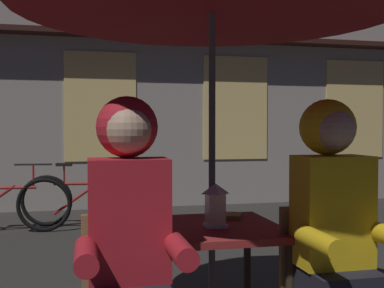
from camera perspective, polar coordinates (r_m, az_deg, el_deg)
name	(u,v)px	position (r m, az deg, el deg)	size (l,w,h in m)	color
cafe_table	(212,244)	(2.60, 2.40, -11.93)	(0.72, 0.72, 0.74)	maroon
lantern	(215,204)	(2.52, 2.81, -7.20)	(0.11, 0.11, 0.23)	white
chair_right	(328,288)	(2.49, 15.97, -16.22)	(0.40, 0.40, 0.87)	olive
person_left_hooded	(129,226)	(2.06, -7.53, -9.68)	(0.45, 0.56, 1.40)	black
person_right_hooded	(335,216)	(2.35, 16.73, -8.30)	(0.45, 0.56, 1.40)	black
shopfront_building	(167,18)	(8.16, -3.03, 14.85)	(10.00, 0.93, 6.20)	#9E9389
bicycle_second	(0,204)	(6.21, -22.01, -6.72)	(1.68, 0.22, 0.84)	black
bicycle_third	(86,199)	(6.35, -12.52, -6.43)	(1.67, 0.27, 0.84)	black
book	(224,216)	(2.80, 3.86, -8.55)	(0.20, 0.14, 0.02)	olive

